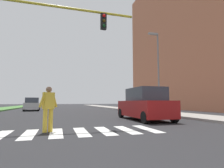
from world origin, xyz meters
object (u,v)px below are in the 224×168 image
at_px(street_lamp_right, 157,65).
at_px(pedestrian_performer, 48,107).
at_px(suv_crossing, 144,105).
at_px(sedan_midblock, 32,105).

bearing_deg(street_lamp_right, pedestrian_performer, -139.91).
distance_m(pedestrian_performer, suv_crossing, 6.32).
bearing_deg(street_lamp_right, suv_crossing, -128.66).
distance_m(suv_crossing, sedan_midblock, 17.33).
bearing_deg(pedestrian_performer, sedan_midblock, 98.80).
distance_m(street_lamp_right, pedestrian_performer, 12.60).
distance_m(pedestrian_performer, sedan_midblock, 18.52).
bearing_deg(pedestrian_performer, suv_crossing, 29.47).
bearing_deg(suv_crossing, pedestrian_performer, -150.53).
bearing_deg(street_lamp_right, sedan_midblock, 138.86).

